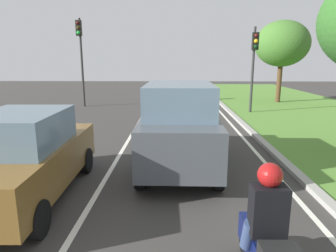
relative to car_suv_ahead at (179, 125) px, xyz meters
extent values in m
plane|color=#383533|center=(-1.12, 4.97, -1.17)|extent=(60.00, 60.00, 0.00)
cube|color=silver|center=(-1.82, 4.97, -1.16)|extent=(0.12, 32.00, 0.01)
cube|color=silver|center=(2.48, 4.97, -1.16)|extent=(0.12, 32.00, 0.01)
cube|color=#9E9B93|center=(2.98, 4.97, -1.11)|extent=(0.24, 48.00, 0.12)
cube|color=#474C51|center=(0.00, 0.04, -0.24)|extent=(1.94, 4.52, 1.10)
cube|color=slate|center=(0.00, -0.11, 0.71)|extent=(1.72, 2.72, 0.80)
cylinder|color=black|center=(-0.86, 1.58, -0.79)|extent=(0.23, 0.76, 0.76)
cylinder|color=black|center=(0.89, 1.56, -0.79)|extent=(0.23, 0.76, 0.76)
cylinder|color=black|center=(-0.89, -1.48, -0.79)|extent=(0.23, 0.76, 0.76)
cylinder|color=black|center=(0.86, -1.50, -0.79)|extent=(0.23, 0.76, 0.76)
cube|color=brown|center=(-3.20, -2.00, -0.43)|extent=(1.87, 4.34, 0.84)
cube|color=slate|center=(-3.20, -2.10, 0.34)|extent=(1.61, 2.14, 0.70)
cylinder|color=black|center=(-4.05, -0.56, -0.85)|extent=(0.24, 0.65, 0.64)
cylinder|color=black|center=(-2.43, -0.51, -0.85)|extent=(0.24, 0.65, 0.64)
cylinder|color=black|center=(-2.36, -3.44, -0.85)|extent=(0.24, 0.65, 0.64)
ellipsoid|color=#0C143F|center=(0.95, -4.26, -0.37)|extent=(0.29, 0.50, 0.24)
cylinder|color=black|center=(0.94, -3.91, -0.87)|extent=(0.11, 0.60, 0.60)
cube|color=black|center=(0.95, -4.66, 0.01)|extent=(0.40, 0.27, 0.60)
sphere|color=maroon|center=(0.95, -4.63, 0.43)|extent=(0.28, 0.28, 0.28)
cylinder|color=navy|center=(0.78, -4.54, -0.37)|extent=(0.16, 0.30, 0.45)
cylinder|color=navy|center=(1.12, -4.54, -0.37)|extent=(0.16, 0.30, 0.45)
cylinder|color=#2D2D2D|center=(4.09, 8.61, 1.14)|extent=(0.14, 0.14, 4.62)
cube|color=black|center=(4.09, 8.41, 2.69)|extent=(0.32, 0.24, 0.90)
sphere|color=#3F0F0F|center=(4.09, 8.28, 2.97)|extent=(0.20, 0.20, 0.20)
sphere|color=#F2AD19|center=(4.09, 8.28, 2.69)|extent=(0.20, 0.20, 0.20)
sphere|color=black|center=(4.09, 8.28, 2.41)|extent=(0.20, 0.20, 0.20)
cylinder|color=#2D2D2D|center=(-5.93, 10.88, 1.53)|extent=(0.14, 0.14, 5.39)
cube|color=black|center=(-5.93, 10.68, 3.62)|extent=(0.32, 0.24, 0.90)
sphere|color=#3F0F0F|center=(-5.93, 10.55, 3.90)|extent=(0.20, 0.20, 0.20)
sphere|color=#382B0C|center=(-5.93, 10.55, 3.62)|extent=(0.20, 0.20, 0.20)
sphere|color=green|center=(-5.93, 10.55, 3.34)|extent=(0.20, 0.20, 0.20)
cylinder|color=#4C331E|center=(7.04, 12.85, 0.15)|extent=(0.32, 0.32, 2.64)
ellipsoid|color=#3D6B28|center=(7.04, 12.85, 2.81)|extent=(3.56, 3.56, 3.03)
camera|label=1|loc=(-0.12, -7.75, 1.68)|focal=31.54mm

